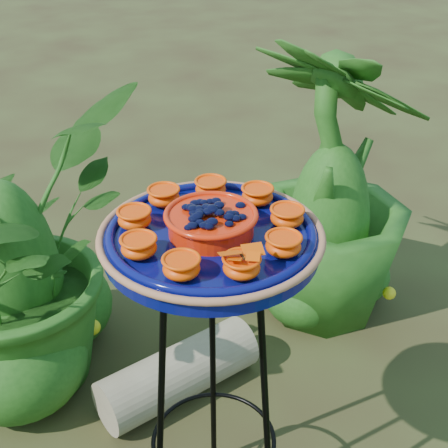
{
  "coord_description": "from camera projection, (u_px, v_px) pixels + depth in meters",
  "views": [
    {
      "loc": [
        -0.16,
        -1.07,
        1.49
      ],
      "look_at": [
        0.09,
        -0.08,
        0.88
      ],
      "focal_mm": 50.0,
      "sensor_mm": 36.0,
      "label": 1
    }
  ],
  "objects": [
    {
      "name": "shrub_back_right",
      "position": [
        332.0,
        185.0,
        2.14
      ],
      "size": [
        0.8,
        0.8,
        1.03
      ],
      "primitive_type": "imported",
      "rotation": [
        0.0,
        0.0,
        2.2
      ],
      "color": "#1D4D14",
      "rests_on": "ground"
    },
    {
      "name": "tripod_stand",
      "position": [
        213.0,
        373.0,
        1.38
      ],
      "size": [
        0.36,
        0.36,
        0.82
      ],
      "rotation": [
        0.0,
        0.0,
        -0.22
      ],
      "color": "black",
      "rests_on": "ground"
    },
    {
      "name": "driftwood_log",
      "position": [
        178.0,
        373.0,
        1.96
      ],
      "size": [
        0.54,
        0.36,
        0.17
      ],
      "primitive_type": "cylinder",
      "rotation": [
        0.0,
        1.57,
        0.4
      ],
      "color": "gray",
      "rests_on": "ground"
    },
    {
      "name": "feeder_dish",
      "position": [
        211.0,
        234.0,
        1.19
      ],
      "size": [
        0.5,
        0.5,
        0.1
      ],
      "rotation": [
        0.0,
        0.0,
        -0.22
      ],
      "color": "#060B51",
      "rests_on": "tripod_stand"
    },
    {
      "name": "shrub_back_left",
      "position": [
        10.0,
        252.0,
        1.88
      ],
      "size": [
        1.02,
        1.07,
        0.92
      ],
      "primitive_type": "imported",
      "rotation": [
        0.0,
        0.0,
        1.07
      ],
      "color": "#1D4D14",
      "rests_on": "ground"
    }
  ]
}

